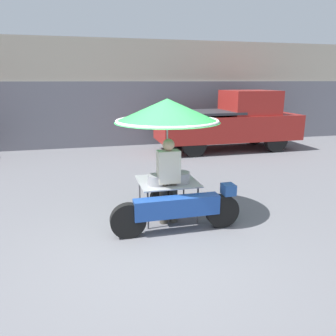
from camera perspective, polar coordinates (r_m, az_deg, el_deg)
name	(u,v)px	position (r m, az deg, el deg)	size (l,w,h in m)	color
ground_plane	(154,249)	(5.05, -2.39, -13.87)	(36.00, 36.00, 0.00)	slate
shopfront_building	(106,93)	(13.52, -10.83, 12.66)	(28.00, 2.06, 3.90)	#B2A893
vendor_motorcycle_cart	(169,127)	(5.60, 0.11, 7.08)	(2.18, 1.81, 2.15)	black
vendor_person	(169,177)	(5.60, 0.09, -1.63)	(0.38, 0.22, 1.50)	#4C473D
pickup_truck	(231,122)	(11.99, 10.94, 7.89)	(5.02, 1.81, 2.10)	black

